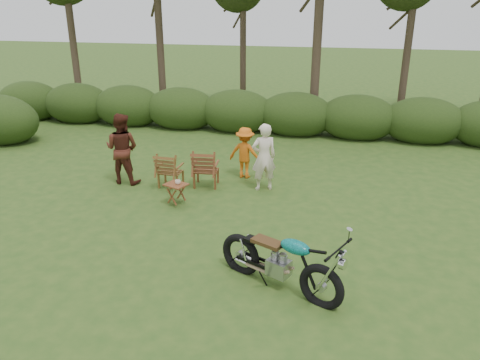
% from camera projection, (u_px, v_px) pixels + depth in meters
% --- Properties ---
extents(ground, '(80.00, 80.00, 0.00)m').
position_uv_depth(ground, '(232.00, 279.00, 7.52)').
color(ground, '#2A4A18').
rests_on(ground, ground).
extents(tree_line, '(22.52, 11.62, 8.14)m').
position_uv_depth(tree_line, '(318.00, 13.00, 14.91)').
color(tree_line, '#392C1F').
rests_on(tree_line, ground).
extents(motorcycle, '(2.23, 1.62, 1.19)m').
position_uv_depth(motorcycle, '(278.00, 286.00, 7.33)').
color(motorcycle, '#0DB3AB').
rests_on(motorcycle, ground).
extents(lawn_chair_right, '(0.70, 0.70, 0.92)m').
position_uv_depth(lawn_chair_right, '(207.00, 186.00, 11.29)').
color(lawn_chair_right, brown).
rests_on(lawn_chair_right, ground).
extents(lawn_chair_left, '(0.60, 0.60, 0.86)m').
position_uv_depth(lawn_chair_left, '(171.00, 186.00, 11.27)').
color(lawn_chair_left, brown).
rests_on(lawn_chair_left, ground).
extents(side_table, '(0.58, 0.54, 0.48)m').
position_uv_depth(side_table, '(176.00, 194.00, 10.17)').
color(side_table, '#5F2D17').
rests_on(side_table, ground).
extents(cup, '(0.14, 0.14, 0.09)m').
position_uv_depth(cup, '(178.00, 182.00, 10.06)').
color(cup, beige).
rests_on(cup, side_table).
extents(adult_a, '(0.69, 0.59, 1.60)m').
position_uv_depth(adult_a, '(263.00, 189.00, 11.09)').
color(adult_a, '#F7DFCB').
rests_on(adult_a, ground).
extents(adult_b, '(0.86, 0.69, 1.72)m').
position_uv_depth(adult_b, '(125.00, 182.00, 11.52)').
color(adult_b, '#4C1F15').
rests_on(adult_b, ground).
extents(child, '(0.90, 0.60, 1.29)m').
position_uv_depth(child, '(245.00, 177.00, 11.84)').
color(child, '#D56214').
rests_on(child, ground).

